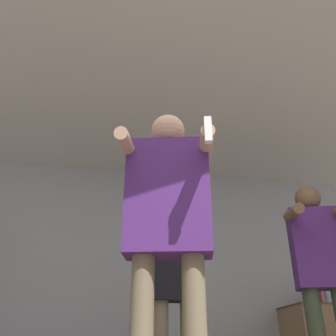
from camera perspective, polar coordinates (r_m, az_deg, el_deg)
name	(u,v)px	position (r m, az deg, el deg)	size (l,w,h in m)	color
wall_back	(158,273)	(4.53, -1.50, -15.66)	(7.00, 0.06, 2.55)	#B2B7BC
ceiling_slab	(182,97)	(3.56, 2.17, 10.73)	(7.00, 3.73, 0.05)	silver
bottle_red_label	(328,298)	(4.85, 23.26, -17.75)	(0.08, 0.08, 0.27)	silver
bottle_tall_gin	(318,294)	(4.80, 21.85, -17.44)	(0.08, 0.08, 0.35)	maroon
person_woman_foreground	(168,222)	(2.01, 0.00, -8.16)	(0.57, 0.54, 1.72)	#75664C
person_man_side	(321,268)	(3.36, 22.25, -13.89)	(0.56, 0.62, 1.76)	#38422D
person_spectator_back	(174,282)	(3.12, 0.98, -17.02)	(0.50, 0.43, 1.59)	#75664C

